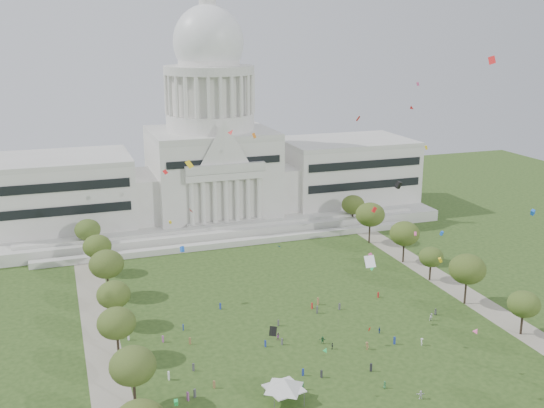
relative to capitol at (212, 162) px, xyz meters
The scene contains 30 objects.
ground 115.76m from the capitol, 90.00° to the right, with size 400.00×400.00×0.00m, color #294118.
capitol is the anchor object (origin of this frame).
path_left 98.93m from the capitol, 119.87° to the right, with size 8.00×160.00×0.04m, color gray.
path_right 98.93m from the capitol, 60.13° to the right, with size 8.00×160.00×0.04m, color gray.
row_tree_l_1 125.32m from the capitol, 110.71° to the right, with size 8.86×8.86×12.59m.
row_tree_r_1 125.12m from the capitol, 68.16° to the right, with size 7.58×7.58×10.78m.
row_tree_l_2 107.19m from the capitol, 115.07° to the right, with size 8.42×8.42×11.97m.
row_tree_r_2 106.56m from the capitol, 65.33° to the right, with size 9.55×9.55×13.58m.
row_tree_l_3 92.14m from the capitol, 118.96° to the right, with size 8.12×8.12×11.55m.
row_tree_r_3 91.98m from the capitol, 60.70° to the right, with size 7.01×7.01×9.98m.
row_tree_l_4 76.50m from the capitol, 125.78° to the right, with size 9.29×9.29×13.21m.
row_tree_r_4 78.81m from the capitol, 54.84° to the right, with size 9.19×9.19×13.06m.
row_tree_l_5 63.64m from the capitol, 136.72° to the right, with size 8.33×8.33×11.85m.
row_tree_r_5 62.67m from the capitol, 44.94° to the right, with size 9.82×9.82×13.96m.
row_tree_l_6 54.69m from the capitol, 152.45° to the right, with size 8.19×8.19×11.64m.
row_tree_r_6 54.32m from the capitol, 28.99° to the right, with size 8.42×8.42×11.97m.
event_tent 126.07m from the capitol, 97.61° to the right, with size 10.67×10.67×5.06m.
person_0 107.15m from the capitol, 71.66° to the right, with size 0.82×0.54×1.69m, color #4C4C51.
person_2 108.63m from the capitol, 73.52° to the right, with size 0.97×0.60×1.99m, color silver.
person_3 112.65m from the capitol, 85.73° to the right, with size 1.24×0.64×1.93m, color olive.
person_4 109.65m from the capitol, 89.49° to the right, with size 0.90×0.49×1.53m, color #26262B.
person_5 106.52m from the capitol, 90.02° to the right, with size 1.62×0.64×1.75m, color #33723F.
person_6 127.75m from the capitol, 88.08° to the right, with size 0.74×0.48×1.52m, color #33723F.
person_7 123.39m from the capitol, 95.45° to the right, with size 0.68×0.50×1.88m, color #33723F.
person_8 102.07m from the capitol, 95.29° to the right, with size 0.88×0.54×1.80m, color #994C8C.
person_9 116.49m from the capitol, 79.41° to the right, with size 1.17×0.60×1.81m, color silver.
person_10 107.21m from the capitol, 81.90° to the right, with size 0.86×0.47×1.46m, color navy.
person_11 133.59m from the capitol, 86.09° to the right, with size 1.67×0.66×1.80m, color silver.
distant_crowd 103.50m from the capitol, 97.32° to the right, with size 66.97×40.94×1.95m.
kite_swarm 103.09m from the capitol, 87.17° to the right, with size 86.03×95.50×61.11m.
Camera 1 is at (-54.14, -112.14, 69.45)m, focal length 42.00 mm.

